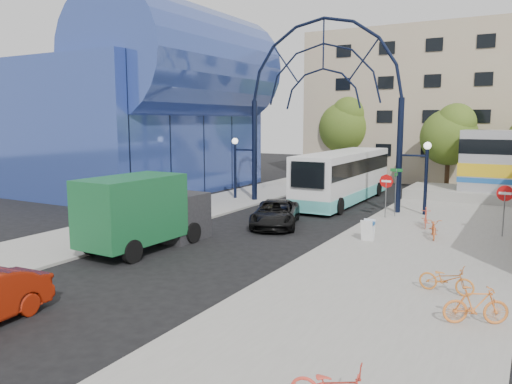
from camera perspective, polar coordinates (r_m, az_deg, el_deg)
The scene contains 19 objects.
ground at distance 21.10m, azimuth -7.19°, elevation -7.44°, with size 120.00×120.00×0.00m, color black.
sidewalk_east at distance 21.45m, azimuth 17.26°, elevation -7.33°, with size 8.00×56.00×0.12m, color gray.
plaza_west at distance 29.61m, azimuth -10.40°, elevation -2.85°, with size 5.00×50.00×0.12m, color gray.
gateway_arch at distance 32.76m, azimuth 7.66°, elevation 13.19°, with size 13.64×0.44×12.10m.
stop_sign at distance 29.45m, azimuth 14.66°, elevation 0.77°, with size 0.80×0.07×2.50m.
do_not_enter_sign at distance 26.56m, azimuth 26.55°, elevation -0.66°, with size 0.76×0.07×2.48m.
street_name_sign at distance 29.92m, azimuth 15.70°, elevation 1.10°, with size 0.70×0.70×2.80m.
sandwich_board at distance 23.72m, azimuth 12.68°, elevation -3.98°, with size 0.55×0.61×0.99m.
transit_hall at distance 41.65m, azimuth -12.07°, elevation 9.44°, with size 16.50×18.00×14.50m.
apartment_block at distance 52.27m, azimuth 18.41°, elevation 9.25°, with size 20.00×12.10×14.00m.
tree_north_a at distance 42.65m, azimuth 21.36°, elevation 6.21°, with size 4.48×4.48×7.00m.
tree_north_b at distance 48.91m, azimuth 10.33°, elevation 7.60°, with size 5.12×5.12×8.00m.
city_bus at distance 35.18m, azimuth 10.00°, elevation 1.82°, with size 3.10×12.82×3.51m.
green_truck at distance 22.60m, azimuth -12.47°, elevation -2.24°, with size 2.67×6.59×3.29m.
black_suv at distance 26.89m, azimuth 2.25°, elevation -2.46°, with size 2.31×5.01×1.39m, color black.
bike_near_a at distance 25.21m, azimuth 19.66°, elevation -3.88°, with size 0.64×1.83×0.96m, color orange.
bike_near_b at distance 27.57m, azimuth 18.83°, elevation -2.78°, with size 0.47×1.68×1.01m, color #DE472C.
bike_far_a at distance 17.47m, azimuth 20.93°, elevation -9.29°, with size 0.61×1.74×0.92m, color orange.
bike_far_b at distance 15.21m, azimuth 23.83°, elevation -11.76°, with size 0.50×1.78×1.07m, color orange.
Camera 1 is at (12.18, -16.28, 5.66)m, focal length 35.00 mm.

